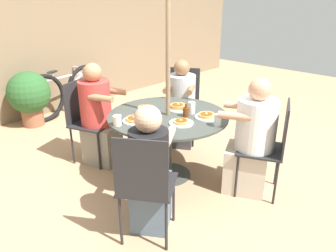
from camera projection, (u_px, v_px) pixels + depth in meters
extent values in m
plane|color=tan|center=(168.00, 175.00, 3.67)|extent=(12.00, 12.00, 0.00)
cube|color=#7A664C|center=(36.00, 57.00, 5.14)|extent=(10.00, 0.06, 1.90)
cylinder|color=#383D38|center=(168.00, 174.00, 3.67)|extent=(0.50, 0.50, 0.01)
cylinder|color=#383D38|center=(168.00, 147.00, 3.54)|extent=(0.09, 0.09, 0.70)
cylinder|color=#383D38|center=(168.00, 116.00, 3.40)|extent=(1.26, 1.26, 0.02)
cylinder|color=#846B4C|center=(168.00, 68.00, 3.21)|extent=(0.05, 0.05, 2.41)
cylinder|color=#232326|center=(116.00, 139.00, 4.01)|extent=(0.02, 0.02, 0.46)
cylinder|color=#232326|center=(99.00, 151.00, 3.70)|extent=(0.02, 0.02, 0.46)
cylinder|color=#232326|center=(91.00, 134.00, 4.14)|extent=(0.02, 0.02, 0.46)
cylinder|color=#232326|center=(72.00, 146.00, 3.83)|extent=(0.02, 0.02, 0.46)
cube|color=#232326|center=(93.00, 124.00, 3.83)|extent=(0.56, 0.56, 0.02)
cube|color=#232326|center=(76.00, 101.00, 3.80)|extent=(0.39, 0.16, 0.48)
cube|color=gray|center=(103.00, 144.00, 3.88)|extent=(0.45, 0.47, 0.46)
cylinder|color=#B73833|center=(95.00, 104.00, 3.71)|extent=(0.35, 0.35, 0.53)
sphere|color=#A3704C|center=(92.00, 73.00, 3.57)|extent=(0.21, 0.21, 0.21)
cylinder|color=#A3704C|center=(115.00, 91.00, 3.72)|extent=(0.17, 0.29, 0.07)
cylinder|color=#A3704C|center=(101.00, 98.00, 3.47)|extent=(0.17, 0.29, 0.07)
cylinder|color=#232326|center=(133.00, 195.00, 2.91)|extent=(0.02, 0.02, 0.46)
cylinder|color=#232326|center=(174.00, 199.00, 2.85)|extent=(0.02, 0.02, 0.46)
cylinder|color=#232326|center=(121.00, 221.00, 2.58)|extent=(0.02, 0.02, 0.46)
cylinder|color=#232326|center=(166.00, 226.00, 2.52)|extent=(0.02, 0.02, 0.46)
cube|color=#232326|center=(148.00, 185.00, 2.62)|extent=(0.60, 0.60, 0.02)
cube|color=#232326|center=(140.00, 170.00, 2.34)|extent=(0.24, 0.35, 0.48)
cube|color=slate|center=(151.00, 202.00, 2.81)|extent=(0.45, 0.44, 0.46)
cylinder|color=black|center=(149.00, 157.00, 2.59)|extent=(0.32, 0.32, 0.45)
sphere|color=#DBA884|center=(148.00, 119.00, 2.47)|extent=(0.22, 0.22, 0.22)
cylinder|color=#DBA884|center=(139.00, 134.00, 2.75)|extent=(0.30, 0.23, 0.07)
cylinder|color=#DBA884|center=(169.00, 136.00, 2.71)|extent=(0.30, 0.23, 0.07)
cylinder|color=#232326|center=(237.00, 177.00, 3.19)|extent=(0.02, 0.02, 0.46)
cylinder|color=#232326|center=(241.00, 160.00, 3.51)|extent=(0.02, 0.02, 0.46)
cylinder|color=#232326|center=(276.00, 183.00, 3.08)|extent=(0.02, 0.02, 0.46)
cylinder|color=#232326|center=(277.00, 165.00, 3.40)|extent=(0.02, 0.02, 0.46)
cube|color=#232326|center=(260.00, 149.00, 3.21)|extent=(0.57, 0.57, 0.02)
cube|color=#232326|center=(286.00, 128.00, 3.05)|extent=(0.38, 0.19, 0.48)
cube|color=beige|center=(245.00, 169.00, 3.33)|extent=(0.50, 0.52, 0.46)
cylinder|color=white|center=(256.00, 125.00, 3.13)|extent=(0.39, 0.39, 0.51)
sphere|color=tan|center=(260.00, 89.00, 2.99)|extent=(0.22, 0.22, 0.22)
cylinder|color=tan|center=(235.00, 116.00, 3.00)|extent=(0.19, 0.31, 0.07)
cylinder|color=tan|center=(239.00, 106.00, 3.28)|extent=(0.19, 0.31, 0.07)
cylinder|color=#232326|center=(193.00, 130.00, 4.25)|extent=(0.02, 0.02, 0.46)
cylinder|color=#232326|center=(166.00, 128.00, 4.31)|extent=(0.02, 0.02, 0.46)
cylinder|color=#232326|center=(197.00, 120.00, 4.58)|extent=(0.02, 0.02, 0.46)
cylinder|color=#232326|center=(171.00, 119.00, 4.65)|extent=(0.02, 0.02, 0.46)
cube|color=#232326|center=(182.00, 108.00, 4.36)|extent=(0.59, 0.59, 0.02)
cube|color=#232326|center=(185.00, 85.00, 4.45)|extent=(0.23, 0.35, 0.48)
cube|color=#3D3D42|center=(180.00, 127.00, 4.34)|extent=(0.50, 0.49, 0.46)
cylinder|color=#B2B2B2|center=(181.00, 93.00, 4.22)|extent=(0.36, 0.36, 0.46)
sphere|color=brown|center=(182.00, 68.00, 4.09)|extent=(0.20, 0.20, 0.20)
cylinder|color=brown|center=(191.00, 89.00, 3.98)|extent=(0.29, 0.22, 0.07)
cylinder|color=brown|center=(168.00, 88.00, 4.03)|extent=(0.29, 0.22, 0.07)
cylinder|color=white|center=(178.00, 109.00, 3.55)|extent=(0.24, 0.24, 0.01)
cylinder|color=#BC8947|center=(177.00, 108.00, 3.54)|extent=(0.17, 0.17, 0.01)
cylinder|color=#BC8947|center=(178.00, 107.00, 3.54)|extent=(0.17, 0.17, 0.01)
cylinder|color=#BC8947|center=(178.00, 106.00, 3.54)|extent=(0.17, 0.17, 0.01)
cylinder|color=#BC8947|center=(178.00, 105.00, 3.53)|extent=(0.17, 0.17, 0.01)
ellipsoid|color=brown|center=(178.00, 104.00, 3.53)|extent=(0.13, 0.12, 0.00)
cube|color=#F4E084|center=(178.00, 104.00, 3.53)|extent=(0.03, 0.03, 0.01)
cylinder|color=white|center=(147.00, 112.00, 3.46)|extent=(0.24, 0.24, 0.01)
cylinder|color=#BC8947|center=(147.00, 111.00, 3.45)|extent=(0.18, 0.18, 0.01)
cylinder|color=#BC8947|center=(147.00, 110.00, 3.45)|extent=(0.19, 0.19, 0.01)
cylinder|color=#BC8947|center=(147.00, 108.00, 3.44)|extent=(0.19, 0.19, 0.01)
cylinder|color=#BC8947|center=(147.00, 108.00, 3.43)|extent=(0.18, 0.18, 0.01)
ellipsoid|color=brown|center=(147.00, 107.00, 3.43)|extent=(0.14, 0.13, 0.00)
cube|color=#F4E084|center=(146.00, 106.00, 3.43)|extent=(0.02, 0.02, 0.01)
cylinder|color=white|center=(181.00, 123.00, 3.16)|extent=(0.24, 0.24, 0.01)
cylinder|color=#BC8947|center=(181.00, 122.00, 3.15)|extent=(0.16, 0.16, 0.01)
cylinder|color=#BC8947|center=(181.00, 121.00, 3.15)|extent=(0.15, 0.15, 0.01)
ellipsoid|color=brown|center=(181.00, 120.00, 3.15)|extent=(0.12, 0.11, 0.00)
cube|color=#F4E084|center=(181.00, 120.00, 3.14)|extent=(0.03, 0.03, 0.01)
cylinder|color=white|center=(135.00, 121.00, 3.21)|extent=(0.24, 0.24, 0.01)
cylinder|color=#BC8947|center=(134.00, 120.00, 3.21)|extent=(0.16, 0.16, 0.01)
cylinder|color=#BC8947|center=(135.00, 119.00, 3.20)|extent=(0.17, 0.17, 0.01)
cylinder|color=#BC8947|center=(134.00, 118.00, 3.21)|extent=(0.16, 0.16, 0.01)
ellipsoid|color=brown|center=(134.00, 117.00, 3.20)|extent=(0.14, 0.13, 0.00)
cube|color=#F4E084|center=(134.00, 117.00, 3.19)|extent=(0.02, 0.02, 0.01)
cylinder|color=white|center=(206.00, 117.00, 3.31)|extent=(0.24, 0.24, 0.01)
cylinder|color=#BC8947|center=(207.00, 116.00, 3.30)|extent=(0.16, 0.16, 0.01)
cylinder|color=#BC8947|center=(207.00, 115.00, 3.30)|extent=(0.17, 0.17, 0.01)
ellipsoid|color=brown|center=(207.00, 114.00, 3.30)|extent=(0.13, 0.12, 0.00)
cube|color=#F4E084|center=(207.00, 113.00, 3.29)|extent=(0.03, 0.03, 0.01)
cylinder|color=#602D0F|center=(186.00, 112.00, 3.33)|extent=(0.06, 0.06, 0.10)
cylinder|color=#602D0F|center=(186.00, 106.00, 3.31)|extent=(0.03, 0.03, 0.04)
torus|color=#602D0F|center=(188.00, 110.00, 3.35)|extent=(0.05, 0.01, 0.05)
cylinder|color=beige|center=(117.00, 121.00, 3.11)|extent=(0.08, 0.08, 0.09)
cylinder|color=white|center=(117.00, 116.00, 3.09)|extent=(0.08, 0.08, 0.01)
cylinder|color=silver|center=(218.00, 120.00, 3.10)|extent=(0.07, 0.07, 0.11)
cylinder|color=silver|center=(192.00, 108.00, 3.41)|extent=(0.07, 0.07, 0.12)
torus|color=black|center=(44.00, 99.00, 5.03)|extent=(0.76, 0.17, 0.76)
torus|color=black|center=(86.00, 87.00, 5.64)|extent=(0.76, 0.17, 0.76)
cylinder|color=#B2B2B7|center=(64.00, 77.00, 5.24)|extent=(0.68, 0.12, 0.03)
cylinder|color=#B2B2B7|center=(73.00, 82.00, 5.41)|extent=(0.51, 0.10, 0.29)
cylinder|color=#B2B2B7|center=(53.00, 76.00, 5.06)|extent=(0.03, 0.03, 0.10)
ellipsoid|color=black|center=(52.00, 72.00, 5.04)|extent=(0.21, 0.10, 0.04)
cylinder|color=#B2B2B7|center=(82.00, 68.00, 5.49)|extent=(0.08, 0.44, 0.03)
cylinder|color=brown|center=(33.00, 117.00, 4.99)|extent=(0.31, 0.31, 0.25)
sphere|color=#285628|center=(29.00, 92.00, 4.84)|extent=(0.62, 0.62, 0.62)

